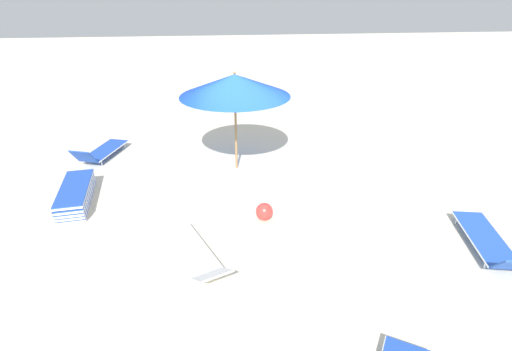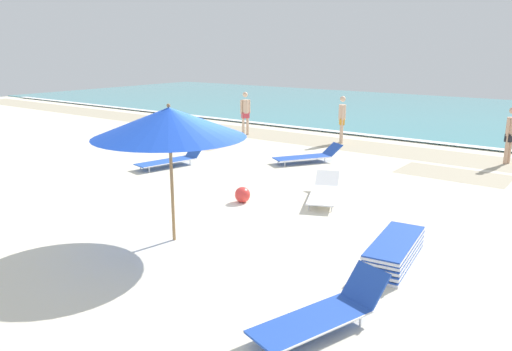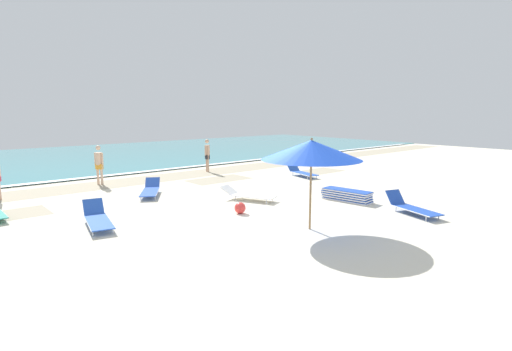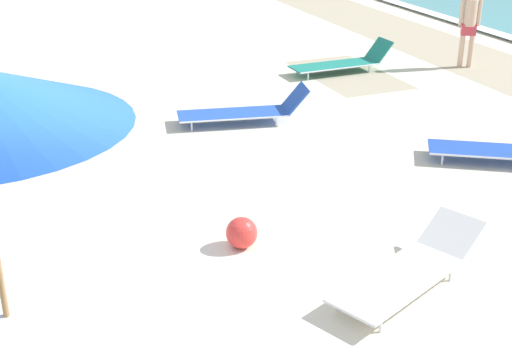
{
  "view_description": "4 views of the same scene",
  "coord_description": "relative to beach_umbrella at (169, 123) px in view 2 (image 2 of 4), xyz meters",
  "views": [
    {
      "loc": [
        0.75,
        8.51,
        4.56
      ],
      "look_at": [
        -0.02,
        1.35,
        1.02
      ],
      "focal_mm": 28.0,
      "sensor_mm": 36.0,
      "label": 1
    },
    {
      "loc": [
        6.74,
        -7.41,
        3.54
      ],
      "look_at": [
        0.17,
        1.42,
        0.7
      ],
      "focal_mm": 35.0,
      "sensor_mm": 36.0,
      "label": 2
    },
    {
      "loc": [
        -8.0,
        -8.47,
        3.32
      ],
      "look_at": [
        0.66,
        1.57,
        1.13
      ],
      "focal_mm": 28.0,
      "sensor_mm": 36.0,
      "label": 3
    },
    {
      "loc": [
        6.55,
        -1.17,
        4.06
      ],
      "look_at": [
        0.28,
        1.37,
        1.09
      ],
      "focal_mm": 50.0,
      "sensor_mm": 36.0,
      "label": 4
    }
  ],
  "objects": [
    {
      "name": "sun_lounger_mid_beach_solo",
      "position": [
        1.02,
        3.95,
        -2.02
      ],
      "size": [
        1.39,
        2.16,
        0.47
      ],
      "rotation": [
        0.0,
        0.0,
        0.41
      ],
      "color": "white",
      "rests_on": "ground_plane"
    },
    {
      "name": "sun_lounger_mid_beach_pair_a",
      "position": [
        -6.64,
        7.29,
        -2.01
      ],
      "size": [
        0.67,
        2.22,
        0.61
      ],
      "rotation": [
        0.0,
        0.0,
        0.02
      ],
      "color": "#1E8475",
      "rests_on": "ground_plane"
    },
    {
      "name": "ground_plane",
      "position": [
        -0.23,
        1.26,
        -2.31
      ],
      "size": [
        60.0,
        60.0,
        0.16
      ],
      "color": "beige"
    },
    {
      "name": "beachgoer_shoreline_child",
      "position": [
        -6.02,
        9.95,
        -1.23
      ],
      "size": [
        0.3,
        0.41,
        1.76
      ],
      "rotation": [
        0.0,
        0.0,
        4.24
      ],
      "color": "beige",
      "rests_on": "ground_plane"
    },
    {
      "name": "sun_lounger_under_umbrella",
      "position": [
        3.77,
        -1.02,
        -2.01
      ],
      "size": [
        1.19,
        2.09,
        0.62
      ],
      "rotation": [
        0.0,
        0.0,
        -0.31
      ],
      "color": "blue",
      "rests_on": "ground_plane"
    },
    {
      "name": "lounger_stack",
      "position": [
        3.72,
        1.5,
        -2.02
      ],
      "size": [
        0.84,
        1.94,
        0.41
      ],
      "rotation": [
        0.0,
        0.0,
        0.13
      ],
      "color": "blue",
      "rests_on": "ground_plane"
    },
    {
      "name": "sun_lounger_beside_umbrella",
      "position": [
        -1.33,
        7.14,
        -2.02
      ],
      "size": [
        1.68,
        2.18,
        0.54
      ],
      "rotation": [
        0.0,
        0.0,
        -0.56
      ],
      "color": "blue",
      "rests_on": "ground_plane"
    },
    {
      "name": "sun_lounger_near_water_left",
      "position": [
        -4.41,
        4.22,
        -2.01
      ],
      "size": [
        1.04,
        2.27,
        0.6
      ],
      "rotation": [
        0.0,
        0.0,
        -0.21
      ],
      "color": "blue",
      "rests_on": "ground_plane"
    },
    {
      "name": "beach_ball",
      "position": [
        -0.42,
        2.62,
        -2.05
      ],
      "size": [
        0.37,
        0.37,
        0.37
      ],
      "color": "red",
      "rests_on": "ground_plane"
    },
    {
      "name": "beachgoer_strolling_adult",
      "position": [
        3.74,
        10.68,
        -1.23
      ],
      "size": [
        0.27,
        0.44,
        1.76
      ],
      "rotation": [
        0.0,
        0.0,
        1.31
      ],
      "color": "tan",
      "rests_on": "ground_plane"
    },
    {
      "name": "beach_umbrella",
      "position": [
        0.0,
        0.0,
        0.0
      ],
      "size": [
        2.77,
        2.77,
        2.57
      ],
      "color": "#9E7547",
      "rests_on": "ground_plane"
    },
    {
      "name": "ocean_water",
      "position": [
        -0.23,
        21.9,
        -2.2
      ],
      "size": [
        60.0,
        18.81,
        0.07
      ],
      "color": "teal",
      "rests_on": "ground_plane"
    },
    {
      "name": "beachgoer_wading_adult",
      "position": [
        -2.02,
        10.72,
        -1.23
      ],
      "size": [
        0.32,
        0.39,
        1.76
      ],
      "rotation": [
        0.0,
        0.0,
        5.3
      ],
      "color": "beige",
      "rests_on": "ground_plane"
    }
  ]
}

